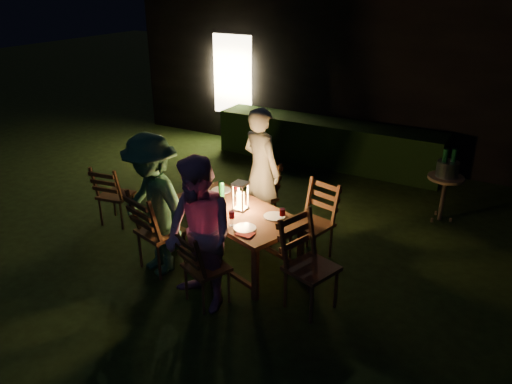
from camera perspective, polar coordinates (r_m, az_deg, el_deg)
The scene contains 29 objects.
garden_envelope at distance 11.15m, azimuth 15.64°, elevation 14.21°, with size 40.00×40.00×3.20m.
dining_table at distance 5.93m, azimuth -2.44°, elevation -2.62°, with size 1.86×1.34×0.70m.
chair_near_left at distance 6.02m, azimuth -10.86°, elevation -5.89°, with size 0.60×0.62×1.07m.
chair_near_right at distance 5.39m, azimuth -5.79°, elevation -9.91°, with size 0.55×0.57×0.93m.
chair_far_left at distance 6.83m, azimuth 0.25°, elevation -1.97°, with size 0.52×0.55×0.98m.
chair_far_right at distance 6.20m, azimuth 6.40°, elevation -4.92°, with size 0.55×0.57×1.00m.
chair_end at distance 5.31m, azimuth 6.11°, elevation -10.05°, with size 0.62×0.60×1.05m.
chair_spare at distance 7.26m, azimuth -15.68°, elevation -1.43°, with size 0.48×0.51×0.93m.
person_house_side at distance 6.64m, azimuth 0.59°, elevation 2.51°, with size 0.62×0.41×1.71m, color beige.
person_opp_right at distance 5.08m, azimuth -6.49°, elevation -4.98°, with size 0.80×0.63×1.66m, color #D794C7.
person_opp_left at distance 5.77m, azimuth -11.67°, elevation -1.52°, with size 1.09×0.63×1.69m, color #346949.
lantern at distance 5.82m, azimuth -1.79°, elevation -0.65°, with size 0.16×0.16×0.35m.
plate_far_left at distance 6.41m, azimuth -4.01°, elevation 0.21°, with size 0.25×0.25×0.01m, color white.
plate_near_left at distance 6.18m, azimuth -7.25°, elevation -0.86°, with size 0.25×0.25×0.01m, color white.
plate_far_right at distance 5.72m, azimuth 2.10°, elevation -2.80°, with size 0.25×0.25×0.01m, color white.
plate_near_right at distance 5.46m, azimuth -1.28°, elevation -4.16°, with size 0.25×0.25×0.01m, color white.
wineglass_a at distance 6.23m, azimuth -2.20°, elevation 0.34°, with size 0.06×0.06×0.18m, color #59070F, non-canonical shape.
wineglass_b at distance 6.33m, azimuth -7.41°, elevation 0.53°, with size 0.06×0.06×0.18m, color #59070F, non-canonical shape.
wineglass_c at distance 5.49m, azimuth -2.77°, elevation -3.05°, with size 0.06×0.06×0.18m, color #59070F, non-canonical shape.
wineglass_d at distance 5.55m, azimuth 3.02°, elevation -2.76°, with size 0.06×0.06×0.18m, color #59070F, non-canonical shape.
wineglass_e at distance 5.77m, azimuth -5.41°, elevation -1.76°, with size 0.06×0.06×0.18m, color silver, non-canonical shape.
bottle_table at distance 6.02m, azimuth -3.97°, elevation -0.04°, with size 0.07×0.07×0.28m, color #0F471E.
napkin_left at distance 5.83m, azimuth -5.83°, elevation -2.38°, with size 0.18×0.14×0.01m, color red.
napkin_right at distance 5.35m, azimuth -1.24°, elevation -4.81°, with size 0.18×0.14×0.01m, color red.
phone at distance 6.20m, azimuth -8.22°, elevation -0.89°, with size 0.14×0.07×0.01m, color black.
side_table at distance 7.45m, azimuth 20.83°, elevation 1.11°, with size 0.50×0.50×0.67m.
ice_bucket at distance 7.38m, azimuth 21.04°, elevation 2.47°, with size 0.30×0.30×0.22m, color #A5A8AD.
bottle_bucket_a at distance 7.33m, azimuth 20.66°, elevation 2.81°, with size 0.07×0.07×0.32m, color #0F471E.
bottle_bucket_b at distance 7.40m, azimuth 21.53°, elevation 2.85°, with size 0.07×0.07×0.32m, color #0F471E.
Camera 1 is at (2.72, -4.53, 3.25)m, focal length 35.00 mm.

